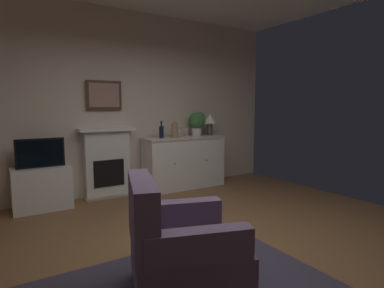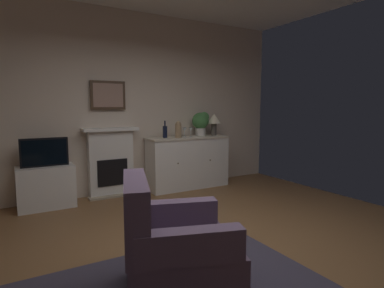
{
  "view_description": "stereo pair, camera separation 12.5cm",
  "coord_description": "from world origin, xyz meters",
  "px_view_note": "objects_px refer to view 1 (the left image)",
  "views": [
    {
      "loc": [
        -1.82,
        -2.38,
        1.42
      ],
      "look_at": [
        0.08,
        0.67,
        1.0
      ],
      "focal_mm": 29.37,
      "sensor_mm": 36.0,
      "label": 1
    },
    {
      "loc": [
        -1.71,
        -2.45,
        1.42
      ],
      "look_at": [
        0.08,
        0.67,
        1.0
      ],
      "focal_mm": 29.37,
      "sensor_mm": 36.0,
      "label": 2
    }
  ],
  "objects_px": {
    "sideboard_cabinet": "(184,162)",
    "tv_cabinet": "(42,188)",
    "wine_glass_center": "(187,130)",
    "vase_decorative": "(175,129)",
    "armchair": "(179,248)",
    "fireplace_unit": "(107,162)",
    "table_lamp": "(210,120)",
    "framed_picture": "(104,95)",
    "wine_glass_left": "(181,130)",
    "wine_bottle": "(161,132)",
    "potted_plant_small": "(197,122)",
    "tv_set": "(40,153)"
  },
  "relations": [
    {
      "from": "sideboard_cabinet",
      "to": "tv_cabinet",
      "type": "relative_size",
      "value": 1.96
    },
    {
      "from": "wine_glass_center",
      "to": "vase_decorative",
      "type": "distance_m",
      "value": 0.25
    },
    {
      "from": "armchair",
      "to": "vase_decorative",
      "type": "bearing_deg",
      "value": 61.64
    },
    {
      "from": "armchair",
      "to": "tv_cabinet",
      "type": "bearing_deg",
      "value": 102.33
    },
    {
      "from": "wine_glass_center",
      "to": "fireplace_unit",
      "type": "bearing_deg",
      "value": 170.95
    },
    {
      "from": "table_lamp",
      "to": "framed_picture",
      "type": "bearing_deg",
      "value": 173.21
    },
    {
      "from": "framed_picture",
      "to": "armchair",
      "type": "relative_size",
      "value": 0.55
    },
    {
      "from": "wine_glass_left",
      "to": "vase_decorative",
      "type": "bearing_deg",
      "value": -165.23
    },
    {
      "from": "wine_bottle",
      "to": "tv_cabinet",
      "type": "bearing_deg",
      "value": -179.88
    },
    {
      "from": "armchair",
      "to": "table_lamp",
      "type": "bearing_deg",
      "value": 51.15
    },
    {
      "from": "potted_plant_small",
      "to": "wine_bottle",
      "type": "bearing_deg",
      "value": -177.93
    },
    {
      "from": "fireplace_unit",
      "to": "armchair",
      "type": "distance_m",
      "value": 2.98
    },
    {
      "from": "sideboard_cabinet",
      "to": "wine_glass_left",
      "type": "height_order",
      "value": "wine_glass_left"
    },
    {
      "from": "potted_plant_small",
      "to": "wine_glass_left",
      "type": "bearing_deg",
      "value": -171.19
    },
    {
      "from": "table_lamp",
      "to": "tv_cabinet",
      "type": "bearing_deg",
      "value": 179.7
    },
    {
      "from": "tv_set",
      "to": "tv_cabinet",
      "type": "bearing_deg",
      "value": 90.0
    },
    {
      "from": "wine_bottle",
      "to": "potted_plant_small",
      "type": "distance_m",
      "value": 0.75
    },
    {
      "from": "tv_cabinet",
      "to": "vase_decorative",
      "type": "bearing_deg",
      "value": -1.79
    },
    {
      "from": "fireplace_unit",
      "to": "wine_glass_center",
      "type": "height_order",
      "value": "fireplace_unit"
    },
    {
      "from": "wine_glass_left",
      "to": "wine_glass_center",
      "type": "distance_m",
      "value": 0.11
    },
    {
      "from": "vase_decorative",
      "to": "tv_cabinet",
      "type": "height_order",
      "value": "vase_decorative"
    },
    {
      "from": "tv_set",
      "to": "framed_picture",
      "type": "bearing_deg",
      "value": 13.31
    },
    {
      "from": "vase_decorative",
      "to": "armchair",
      "type": "distance_m",
      "value": 3.17
    },
    {
      "from": "tv_set",
      "to": "wine_glass_center",
      "type": "bearing_deg",
      "value": -0.76
    },
    {
      "from": "table_lamp",
      "to": "wine_glass_left",
      "type": "distance_m",
      "value": 0.64
    },
    {
      "from": "wine_bottle",
      "to": "tv_set",
      "type": "xyz_separation_m",
      "value": [
        -1.86,
        -0.03,
        -0.21
      ]
    },
    {
      "from": "table_lamp",
      "to": "potted_plant_small",
      "type": "height_order",
      "value": "potted_plant_small"
    },
    {
      "from": "framed_picture",
      "to": "tv_set",
      "type": "distance_m",
      "value": 1.29
    },
    {
      "from": "wine_glass_left",
      "to": "vase_decorative",
      "type": "relative_size",
      "value": 0.59
    },
    {
      "from": "sideboard_cabinet",
      "to": "tv_cabinet",
      "type": "height_order",
      "value": "sideboard_cabinet"
    },
    {
      "from": "sideboard_cabinet",
      "to": "table_lamp",
      "type": "bearing_deg",
      "value": 0.0
    },
    {
      "from": "vase_decorative",
      "to": "potted_plant_small",
      "type": "xyz_separation_m",
      "value": [
        0.51,
        0.1,
        0.12
      ]
    },
    {
      "from": "wine_glass_center",
      "to": "vase_decorative",
      "type": "height_order",
      "value": "vase_decorative"
    },
    {
      "from": "table_lamp",
      "to": "wine_bottle",
      "type": "relative_size",
      "value": 1.38
    },
    {
      "from": "table_lamp",
      "to": "wine_bottle",
      "type": "bearing_deg",
      "value": 178.9
    },
    {
      "from": "framed_picture",
      "to": "potted_plant_small",
      "type": "bearing_deg",
      "value": -6.25
    },
    {
      "from": "wine_bottle",
      "to": "wine_glass_center",
      "type": "bearing_deg",
      "value": -7.03
    },
    {
      "from": "wine_bottle",
      "to": "tv_cabinet",
      "type": "xyz_separation_m",
      "value": [
        -1.86,
        -0.0,
        -0.71
      ]
    },
    {
      "from": "fireplace_unit",
      "to": "tv_set",
      "type": "relative_size",
      "value": 1.77
    },
    {
      "from": "wine_glass_center",
      "to": "tv_set",
      "type": "distance_m",
      "value": 2.35
    },
    {
      "from": "wine_glass_center",
      "to": "tv_cabinet",
      "type": "relative_size",
      "value": 0.22
    },
    {
      "from": "vase_decorative",
      "to": "tv_cabinet",
      "type": "xyz_separation_m",
      "value": [
        -2.08,
        0.06,
        -0.75
      ]
    },
    {
      "from": "sideboard_cabinet",
      "to": "wine_bottle",
      "type": "height_order",
      "value": "wine_bottle"
    },
    {
      "from": "fireplace_unit",
      "to": "tv_set",
      "type": "distance_m",
      "value": 1.02
    },
    {
      "from": "potted_plant_small",
      "to": "armchair",
      "type": "distance_m",
      "value": 3.53
    },
    {
      "from": "wine_glass_center",
      "to": "tv_cabinet",
      "type": "distance_m",
      "value": 2.45
    },
    {
      "from": "fireplace_unit",
      "to": "wine_glass_left",
      "type": "xyz_separation_m",
      "value": [
        1.25,
        -0.19,
        0.48
      ]
    },
    {
      "from": "wine_bottle",
      "to": "tv_set",
      "type": "height_order",
      "value": "wine_bottle"
    },
    {
      "from": "fireplace_unit",
      "to": "wine_glass_left",
      "type": "relative_size",
      "value": 6.67
    },
    {
      "from": "tv_cabinet",
      "to": "armchair",
      "type": "height_order",
      "value": "armchair"
    }
  ]
}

